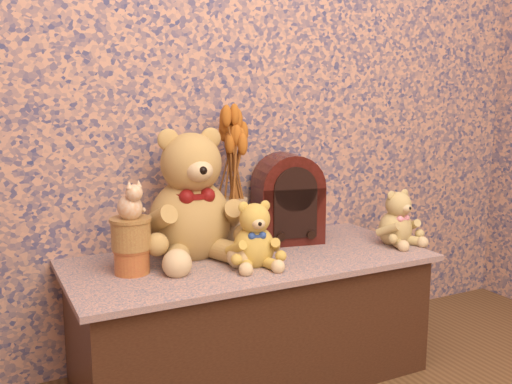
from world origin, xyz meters
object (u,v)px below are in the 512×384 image
Objects in this scene: teddy_large at (190,188)px; biscuit_tin_lower at (132,261)px; teddy_small at (396,215)px; teddy_medium at (254,231)px; cat_figurine at (130,199)px; cathedral_radio at (288,198)px; ceramic_vase at (233,223)px.

teddy_large is 0.33m from biscuit_tin_lower.
teddy_small is 2.00× the size of biscuit_tin_lower.
teddy_medium is 1.85× the size of cat_figurine.
ceramic_vase is (-0.23, 0.00, -0.08)m from cathedral_radio.
cat_figurine is (-0.64, -0.13, 0.07)m from cathedral_radio.
teddy_medium is 0.35m from cathedral_radio.
teddy_small is 1.00m from biscuit_tin_lower.
cat_figurine is at bearing -162.61° from ceramic_vase.
ceramic_vase is at bearing 9.95° from teddy_large.
teddy_large is at bearing 136.50° from teddy_medium.
teddy_large reaches higher than teddy_medium.
cathedral_radio is at bearing 51.94° from teddy_medium.
teddy_medium is 0.61m from teddy_small.
biscuit_tin_lower is at bearing 176.46° from teddy_medium.
ceramic_vase is at bearing 3.04° from cat_figurine.
ceramic_vase is 1.47× the size of cat_figurine.
teddy_small is 0.66× the size of cathedral_radio.
teddy_large reaches higher than teddy_small.
cat_figurine reaches higher than teddy_medium.
teddy_large is at bearing 23.98° from biscuit_tin_lower.
teddy_large is 2.16× the size of teddy_small.
cathedral_radio is 0.24m from ceramic_vase.
teddy_medium reaches higher than ceramic_vase.
biscuit_tin_lower is (-0.64, -0.13, -0.13)m from cathedral_radio.
cathedral_radio is at bearing -3.12° from cat_figurine.
ceramic_vase is 1.67× the size of biscuit_tin_lower.
cathedral_radio is 0.66m from cat_figurine.
teddy_medium is 0.40m from biscuit_tin_lower.
teddy_large is at bearing -165.82° from cathedral_radio.
teddy_medium is at bearing 175.01° from teddy_small.
biscuit_tin_lower is (-0.41, -0.13, -0.05)m from ceramic_vase.
teddy_large is at bearing 159.73° from teddy_small.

